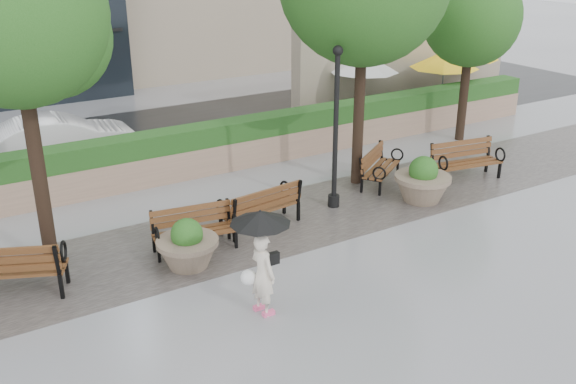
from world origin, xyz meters
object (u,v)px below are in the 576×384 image
bench_0 (9,279)px  lamppost (335,139)px  car_right (60,140)px  bench_1 (195,238)px  planter_left (188,248)px  bench_2 (261,215)px  bench_3 (380,174)px  planter_right (422,184)px  bench_4 (465,169)px  pedestrian (262,252)px

bench_0 → lamppost: bearing=-154.2°
car_right → bench_1: bearing=-169.9°
planter_left → bench_0: bearing=167.6°
bench_0 → bench_1: bearing=-158.2°
bench_2 → planter_left: (-2.14, -0.85, 0.10)m
bench_3 → planter_right: size_ratio=1.31×
bench_0 → planter_right: size_ratio=1.56×
bench_4 → car_right: (-8.97, 7.09, 0.41)m
lamppost → car_right: 8.37m
bench_4 → pedestrian: pedestrian is taller
bench_3 → planter_right: bearing=-118.7°
bench_2 → bench_3: 4.13m
bench_1 → planter_left: bearing=-116.3°
bench_2 → pedestrian: 3.61m
bench_2 → car_right: (-2.74, 6.86, 0.41)m
bench_4 → planter_left: 8.39m
car_right → bench_0: bearing=161.4°
planter_left → pedestrian: (0.45, -2.22, 0.77)m
bench_0 → bench_3: bench_0 is taller
bench_1 → planter_right: 5.94m
car_right → pedestrian: pedestrian is taller
bench_1 → bench_2: size_ratio=0.92×
planter_left → lamppost: lamppost is taller
bench_1 → bench_3: bearing=18.5°
bench_3 → planter_left: bearing=160.7°
planter_right → car_right: size_ratio=0.32×
bench_4 → planter_right: bearing=-156.7°
bench_0 → bench_2: (5.38, 0.14, -0.02)m
bench_3 → lamppost: (-1.95, -0.62, 1.44)m
bench_0 → planter_left: bench_0 is taller
bench_2 → bench_4: bearing=170.6°
car_right → pedestrian: 10.00m
bench_1 → car_right: 7.21m
car_right → bench_3: bearing=-129.9°
bench_3 → planter_left: size_ratio=1.47×
bench_2 → lamppost: lamppost is taller
planter_right → bench_0: bearing=176.4°
planter_left → pedestrian: 2.39m
bench_1 → car_right: size_ratio=0.42×
bench_1 → car_right: bearing=106.7°
lamppost → bench_3: bearing=17.5°
planter_left → bench_2: bearing=21.7°
pedestrian → bench_0: bearing=42.7°
bench_1 → lamppost: bearing=14.4°
bench_1 → lamppost: (3.84, 0.39, 1.44)m
planter_right → planter_left: bearing=-178.9°
bench_2 → lamppost: size_ratio=0.50×
bench_1 → bench_2: 1.75m
bench_1 → planter_right: bearing=4.2°
bench_4 → pedestrian: 8.46m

